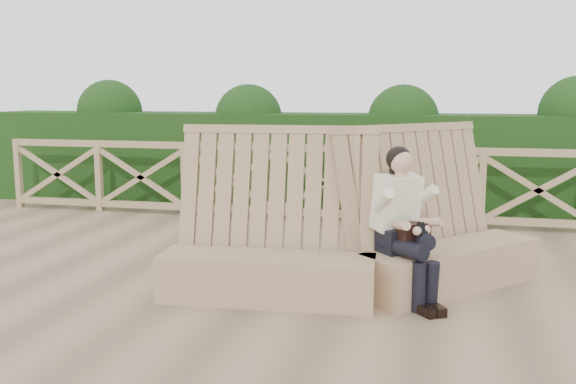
# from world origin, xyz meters

# --- Properties ---
(ground) EXTENTS (60.00, 60.00, 0.00)m
(ground) POSITION_xyz_m (0.00, 0.00, 0.00)
(ground) COLOR brown
(ground) RESTS_ON ground
(bench) EXTENTS (3.39, 2.10, 1.55)m
(bench) POSITION_xyz_m (0.90, 0.33, 0.39)
(bench) COLOR #9D7859
(bench) RESTS_ON ground
(woman) EXTENTS (0.73, 0.84, 1.36)m
(woman) POSITION_xyz_m (1.31, 0.21, 0.72)
(woman) COLOR black
(woman) RESTS_ON ground
(guardrail) EXTENTS (10.10, 0.09, 1.10)m
(guardrail) POSITION_xyz_m (0.00, 3.50, 0.55)
(guardrail) COLOR #987858
(guardrail) RESTS_ON ground
(hedge) EXTENTS (12.00, 1.20, 1.50)m
(hedge) POSITION_xyz_m (0.00, 4.70, 0.75)
(hedge) COLOR black
(hedge) RESTS_ON ground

